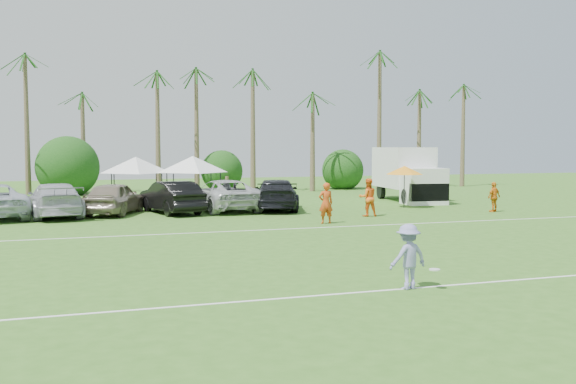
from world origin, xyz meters
name	(u,v)px	position (x,y,z in m)	size (l,w,h in m)	color
ground	(358,317)	(0.00, 0.00, 0.00)	(120.00, 120.00, 0.00)	#36671F
field_lines	(255,255)	(0.00, 8.00, 0.01)	(80.00, 12.10, 0.01)	white
palm_tree_3	(36,56)	(-8.00, 38.00, 10.06)	(2.40, 2.40, 11.90)	brown
palm_tree_4	(94,94)	(-4.00, 38.00, 7.48)	(2.40, 2.40, 8.90)	brown
palm_tree_5	(149,83)	(0.00, 38.00, 8.35)	(2.40, 2.40, 9.90)	brown
palm_tree_6	(201,74)	(4.00, 38.00, 9.21)	(2.40, 2.40, 10.90)	brown
palm_tree_7	(251,65)	(8.00, 38.00, 10.06)	(2.40, 2.40, 11.90)	brown
palm_tree_8	(309,99)	(13.00, 38.00, 7.48)	(2.40, 2.40, 8.90)	brown
palm_tree_9	(365,90)	(18.00, 38.00, 8.35)	(2.40, 2.40, 9.90)	brown
palm_tree_10	(417,82)	(23.00, 38.00, 9.21)	(2.40, 2.40, 10.90)	brown
palm_tree_11	(457,74)	(27.00, 38.00, 10.06)	(2.40, 2.40, 11.90)	brown
bush_tree_1	(68,170)	(-6.00, 39.00, 1.80)	(4.00, 4.00, 4.00)	brown
bush_tree_2	(224,168)	(6.00, 39.00, 1.80)	(4.00, 4.00, 4.00)	brown
bush_tree_3	(338,167)	(16.00, 39.00, 1.80)	(4.00, 4.00, 4.00)	brown
sideline_player_a	(326,203)	(5.43, 15.36, 0.95)	(0.69, 0.45, 1.89)	#CB4616
sideline_player_b	(368,197)	(8.61, 17.56, 0.97)	(0.94, 0.73, 1.93)	orange
sideline_player_c	(494,197)	(16.10, 17.42, 0.82)	(0.96, 0.40, 1.64)	orange
box_truck	(408,172)	(15.17, 25.26, 1.88)	(3.31, 7.05, 3.51)	white
canopy_tent_left	(136,157)	(-1.99, 27.75, 2.93)	(4.23, 4.23, 3.43)	black
canopy_tent_right	(193,156)	(1.31, 26.78, 2.98)	(4.30, 4.30, 3.48)	black
market_umbrella	(404,170)	(12.62, 21.09, 2.19)	(2.19, 2.19, 2.44)	black
frisbee_player	(408,257)	(2.28, 2.00, 0.81)	(1.30, 0.77, 1.62)	#8989C3
parked_car_3	(55,200)	(-6.51, 22.28, 0.86)	(2.41, 5.92, 1.72)	#B5B7BF
parked_car_4	(114,198)	(-3.58, 22.63, 0.86)	(2.03, 5.05, 1.72)	gray
parked_car_5	(171,197)	(-0.66, 22.27, 0.86)	(1.82, 5.22, 1.72)	black
parked_car_6	(223,195)	(2.27, 22.79, 0.86)	(2.85, 6.19, 1.72)	#BDBEC0
parked_car_7	(276,195)	(5.20, 22.27, 0.86)	(2.41, 5.92, 1.72)	black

